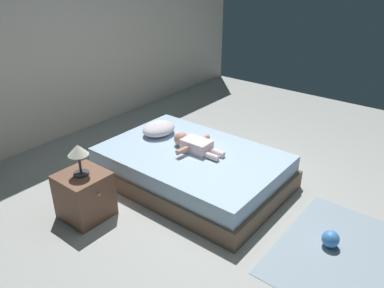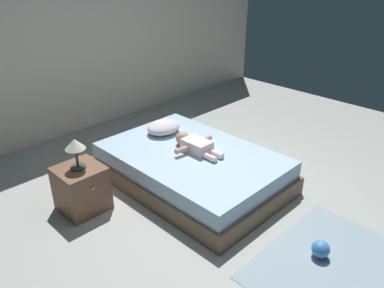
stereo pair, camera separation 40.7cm
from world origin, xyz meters
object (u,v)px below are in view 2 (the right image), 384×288
pillow (164,127)px  lamp (75,147)px  bed (192,168)px  baby (194,145)px  toy_ball (321,249)px  nightstand (82,188)px  toothbrush (200,139)px

pillow → lamp: (-1.24, -0.17, 0.24)m
lamp → bed: bearing=-21.2°
pillow → lamp: lamp is taller
pillow → baby: baby is taller
baby → toy_ball: size_ratio=4.07×
lamp → baby: bearing=-19.4°
baby → toy_ball: 1.68m
nightstand → lamp: lamp is taller
pillow → baby: size_ratio=0.68×
nightstand → toothbrush: bearing=-11.5°
bed → pillow: pillow is taller
bed → toy_ball: size_ratio=13.04×
bed → toy_ball: (-0.08, -1.61, -0.10)m
nightstand → toy_ball: 2.30m
bed → baby: baby is taller
baby → nightstand: size_ratio=1.34×
toothbrush → toy_ball: 1.82m
toy_ball → nightstand: bearing=117.0°
toothbrush → bed: bearing=-152.3°
nightstand → toy_ball: size_ratio=3.03×
toothbrush → nightstand: bearing=168.5°
baby → toothbrush: baby is taller
baby → nightstand: 1.27m
toothbrush → nightstand: 1.44m
toothbrush → lamp: (-1.41, 0.29, 0.30)m
pillow → toothbrush: pillow is taller
pillow → lamp: bearing=-172.2°
bed → toothbrush: (0.28, 0.15, 0.20)m
baby → nightstand: (-1.18, 0.41, -0.22)m
bed → lamp: lamp is taller
pillow → nightstand: pillow is taller
baby → lamp: lamp is taller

